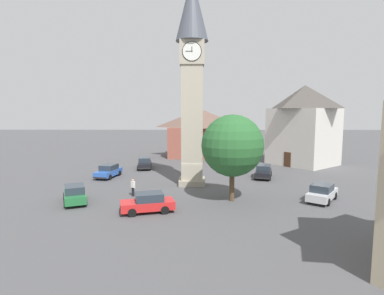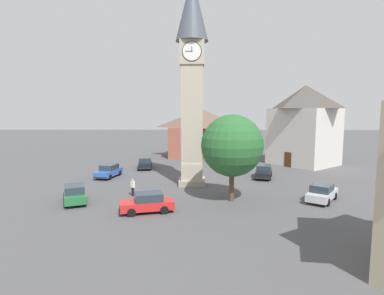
{
  "view_description": "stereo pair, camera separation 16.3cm",
  "coord_description": "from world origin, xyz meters",
  "px_view_note": "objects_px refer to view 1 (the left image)",
  "views": [
    {
      "loc": [
        -0.34,
        32.65,
        7.78
      ],
      "look_at": [
        0.0,
        0.0,
        3.98
      ],
      "focal_mm": 28.96,
      "sensor_mm": 36.0,
      "label": 1
    },
    {
      "loc": [
        -0.5,
        32.65,
        7.78
      ],
      "look_at": [
        0.0,
        0.0,
        3.98
      ],
      "focal_mm": 28.96,
      "sensor_mm": 36.0,
      "label": 2
    }
  ],
  "objects_px": {
    "car_blue_kerb": "(108,171)",
    "building_terrace_right": "(201,132)",
    "car_silver_kerb": "(322,192)",
    "car_white_side": "(148,203)",
    "clock_tower": "(192,63)",
    "car_red_corner": "(75,194)",
    "pedestrian": "(133,186)",
    "building_corner_back": "(304,124)",
    "tree": "(232,146)",
    "car_green_alley": "(263,171)",
    "car_black_far": "(145,163)"
  },
  "relations": [
    {
      "from": "car_blue_kerb",
      "to": "building_terrace_right",
      "type": "height_order",
      "value": "building_terrace_right"
    },
    {
      "from": "car_silver_kerb",
      "to": "car_white_side",
      "type": "distance_m",
      "value": 15.1
    },
    {
      "from": "clock_tower",
      "to": "car_blue_kerb",
      "type": "relative_size",
      "value": 4.94
    },
    {
      "from": "car_red_corner",
      "to": "pedestrian",
      "type": "height_order",
      "value": "pedestrian"
    },
    {
      "from": "pedestrian",
      "to": "building_terrace_right",
      "type": "xyz_separation_m",
      "value": [
        -6.66,
        -25.41,
        3.19
      ]
    },
    {
      "from": "car_red_corner",
      "to": "car_white_side",
      "type": "bearing_deg",
      "value": 159.43
    },
    {
      "from": "clock_tower",
      "to": "building_corner_back",
      "type": "distance_m",
      "value": 21.9
    },
    {
      "from": "car_white_side",
      "to": "tree",
      "type": "bearing_deg",
      "value": -154.99
    },
    {
      "from": "building_corner_back",
      "to": "car_red_corner",
      "type": "bearing_deg",
      "value": 37.03
    },
    {
      "from": "clock_tower",
      "to": "building_corner_back",
      "type": "relative_size",
      "value": 1.87
    },
    {
      "from": "car_white_side",
      "to": "car_green_alley",
      "type": "bearing_deg",
      "value": -132.69
    },
    {
      "from": "clock_tower",
      "to": "building_terrace_right",
      "type": "relative_size",
      "value": 1.88
    },
    {
      "from": "car_blue_kerb",
      "to": "pedestrian",
      "type": "xyz_separation_m",
      "value": [
        -4.57,
        8.22,
        0.25
      ]
    },
    {
      "from": "car_black_far",
      "to": "pedestrian",
      "type": "bearing_deg",
      "value": 94.95
    },
    {
      "from": "car_silver_kerb",
      "to": "car_white_side",
      "type": "relative_size",
      "value": 0.98
    },
    {
      "from": "car_silver_kerb",
      "to": "pedestrian",
      "type": "distance_m",
      "value": 16.89
    },
    {
      "from": "car_blue_kerb",
      "to": "tree",
      "type": "distance_m",
      "value": 17.05
    },
    {
      "from": "car_red_corner",
      "to": "tree",
      "type": "height_order",
      "value": "tree"
    },
    {
      "from": "car_white_side",
      "to": "car_green_alley",
      "type": "height_order",
      "value": "same"
    },
    {
      "from": "pedestrian",
      "to": "building_corner_back",
      "type": "distance_m",
      "value": 28.46
    },
    {
      "from": "tree",
      "to": "building_terrace_right",
      "type": "relative_size",
      "value": 0.66
    },
    {
      "from": "clock_tower",
      "to": "car_white_side",
      "type": "bearing_deg",
      "value": 70.44
    },
    {
      "from": "car_blue_kerb",
      "to": "tree",
      "type": "xyz_separation_m",
      "value": [
        -13.51,
        9.56,
        4.1
      ]
    },
    {
      "from": "tree",
      "to": "building_terrace_right",
      "type": "xyz_separation_m",
      "value": [
        2.29,
        -26.75,
        -0.66
      ]
    },
    {
      "from": "car_blue_kerb",
      "to": "car_black_far",
      "type": "relative_size",
      "value": 1.02
    },
    {
      "from": "car_red_corner",
      "to": "tree",
      "type": "relative_size",
      "value": 0.59
    },
    {
      "from": "car_white_side",
      "to": "car_red_corner",
      "type": "bearing_deg",
      "value": -20.57
    },
    {
      "from": "car_black_far",
      "to": "tree",
      "type": "height_order",
      "value": "tree"
    },
    {
      "from": "car_green_alley",
      "to": "building_terrace_right",
      "type": "xyz_separation_m",
      "value": [
        7.14,
        -17.25,
        3.43
      ]
    },
    {
      "from": "car_red_corner",
      "to": "building_corner_back",
      "type": "xyz_separation_m",
      "value": [
        -26.29,
        -19.83,
        5.15
      ]
    },
    {
      "from": "car_red_corner",
      "to": "pedestrian",
      "type": "xyz_separation_m",
      "value": [
        -4.61,
        -2.04,
        0.25
      ]
    },
    {
      "from": "car_black_far",
      "to": "building_terrace_right",
      "type": "relative_size",
      "value": 0.37
    },
    {
      "from": "clock_tower",
      "to": "car_red_corner",
      "type": "relative_size",
      "value": 4.87
    },
    {
      "from": "car_black_far",
      "to": "building_terrace_right",
      "type": "distance_m",
      "value": 14.26
    },
    {
      "from": "clock_tower",
      "to": "car_silver_kerb",
      "type": "height_order",
      "value": "clock_tower"
    },
    {
      "from": "clock_tower",
      "to": "car_green_alley",
      "type": "height_order",
      "value": "clock_tower"
    },
    {
      "from": "car_silver_kerb",
      "to": "pedestrian",
      "type": "relative_size",
      "value": 2.56
    },
    {
      "from": "pedestrian",
      "to": "building_terrace_right",
      "type": "relative_size",
      "value": 0.15
    },
    {
      "from": "car_green_alley",
      "to": "pedestrian",
      "type": "bearing_deg",
      "value": 30.6
    },
    {
      "from": "car_green_alley",
      "to": "building_terrace_right",
      "type": "height_order",
      "value": "building_terrace_right"
    },
    {
      "from": "car_blue_kerb",
      "to": "car_black_far",
      "type": "xyz_separation_m",
      "value": [
        -3.35,
        -5.8,
        0.0
      ]
    },
    {
      "from": "pedestrian",
      "to": "car_black_far",
      "type": "bearing_deg",
      "value": -85.05
    },
    {
      "from": "car_silver_kerb",
      "to": "car_white_side",
      "type": "xyz_separation_m",
      "value": [
        14.76,
        3.18,
        0.0
      ]
    },
    {
      "from": "car_red_corner",
      "to": "car_black_far",
      "type": "height_order",
      "value": "same"
    },
    {
      "from": "car_silver_kerb",
      "to": "clock_tower",
      "type": "bearing_deg",
      "value": -28.4
    },
    {
      "from": "car_green_alley",
      "to": "building_terrace_right",
      "type": "distance_m",
      "value": 18.98
    },
    {
      "from": "clock_tower",
      "to": "car_black_far",
      "type": "xyz_separation_m",
      "value": [
        6.61,
        -9.21,
        -11.95
      ]
    },
    {
      "from": "car_blue_kerb",
      "to": "car_green_alley",
      "type": "distance_m",
      "value": 18.36
    },
    {
      "from": "car_silver_kerb",
      "to": "car_red_corner",
      "type": "height_order",
      "value": "same"
    },
    {
      "from": "car_red_corner",
      "to": "car_green_alley",
      "type": "height_order",
      "value": "same"
    }
  ]
}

